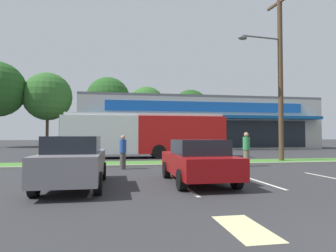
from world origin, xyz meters
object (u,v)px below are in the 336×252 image
car_1 (74,161)px  car_0 (198,161)px  utility_pole (278,71)px  city_bus (145,134)px  bus_stop_bench (70,159)px  pedestrian_near_bench (246,149)px  pedestrian_by_pole (123,152)px

car_1 → car_0: bearing=-88.3°
utility_pole → city_bus: size_ratio=0.89×
utility_pole → bus_stop_bench: 13.15m
city_bus → pedestrian_near_bench: 8.54m
city_bus → pedestrian_by_pole: city_bus is taller
car_1 → city_bus: bearing=-15.8°
pedestrian_near_bench → pedestrian_by_pole: bearing=-29.3°
utility_pole → pedestrian_near_bench: bearing=-149.2°
utility_pole → bus_stop_bench: (-11.99, -1.73, -5.12)m
city_bus → bus_stop_bench: city_bus is taller
city_bus → bus_stop_bench: bearing=59.3°
city_bus → pedestrian_near_bench: bearing=124.5°
city_bus → car_1: 12.54m
bus_stop_bench → car_0: 6.98m
utility_pole → bus_stop_bench: bearing=-171.8°
bus_stop_bench → pedestrian_by_pole: size_ratio=0.97×
city_bus → car_1: bearing=74.9°
utility_pole → bus_stop_bench: size_ratio=6.59×
car_1 → pedestrian_by_pole: bearing=-18.7°
car_1 → pedestrian_near_bench: (8.12, 4.98, 0.09)m
car_0 → car_1: 4.08m
bus_stop_bench → utility_pole: bearing=-171.8°
car_0 → pedestrian_by_pole: (-2.45, 4.67, 0.07)m
car_0 → bus_stop_bench: bearing=45.3°
car_0 → pedestrian_by_pole: bearing=27.7°
city_bus → bus_stop_bench: (-4.28, -7.01, -1.26)m
car_1 → pedestrian_near_bench: pedestrian_near_bench is taller
pedestrian_by_pole → bus_stop_bench: bearing=-81.6°
pedestrian_by_pole → car_1: bearing=-5.0°
city_bus → utility_pole: bearing=146.2°
bus_stop_bench → pedestrian_by_pole: (2.51, -0.23, 0.33)m
city_bus → bus_stop_bench: size_ratio=7.37×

